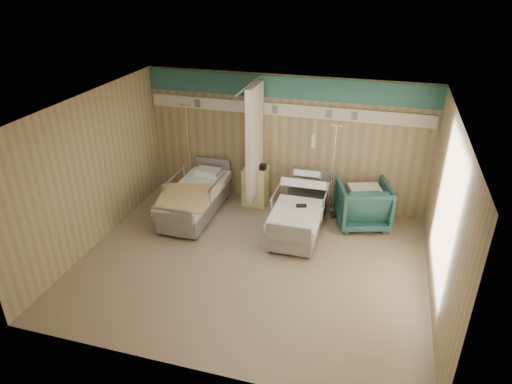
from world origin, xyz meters
TOP-DOWN VIEW (x-y plane):
  - ground at (0.00, 0.00)m, footprint 6.00×5.00m
  - room_walls at (-0.03, 0.25)m, footprint 6.04×5.04m
  - bed_right at (0.60, 1.30)m, footprint 1.00×2.16m
  - bed_left at (-1.60, 1.30)m, footprint 1.00×2.16m
  - bedside_cabinet at (-0.55, 2.20)m, footprint 0.50×0.48m
  - visitor_armchair at (1.76, 1.90)m, footprint 1.24×1.26m
  - waffle_blanket at (1.79, 1.90)m, footprint 0.75×0.71m
  - iv_stand_right at (1.10, 2.06)m, footprint 0.36×0.36m
  - iv_stand_left at (-2.08, 2.19)m, footprint 0.38×0.38m
  - call_remote at (0.65, 1.14)m, footprint 0.21×0.14m
  - tan_blanket at (-1.62, 0.84)m, footprint 1.21×1.41m
  - toiletry_bag at (-0.42, 2.15)m, footprint 0.23×0.17m
  - white_cup at (-0.72, 2.20)m, footprint 0.09×0.09m

SIDE VIEW (x-z plane):
  - ground at x=0.00m, z-range 0.00..0.00m
  - bed_right at x=0.60m, z-range 0.00..0.63m
  - bed_left at x=-1.60m, z-range 0.00..0.63m
  - iv_stand_right at x=1.10m, z-range -0.59..1.41m
  - bedside_cabinet at x=-0.55m, z-range 0.00..0.85m
  - iv_stand_left at x=-2.08m, z-range -0.63..1.50m
  - visitor_armchair at x=1.76m, z-range 0.00..0.92m
  - tan_blanket at x=-1.62m, z-range 0.63..0.67m
  - call_remote at x=0.65m, z-range 0.63..0.67m
  - toiletry_bag at x=-0.42m, z-range 0.85..0.97m
  - white_cup at x=-0.72m, z-range 0.85..0.97m
  - waffle_blanket at x=1.79m, z-range 0.92..0.99m
  - room_walls at x=-0.03m, z-range 0.45..3.27m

